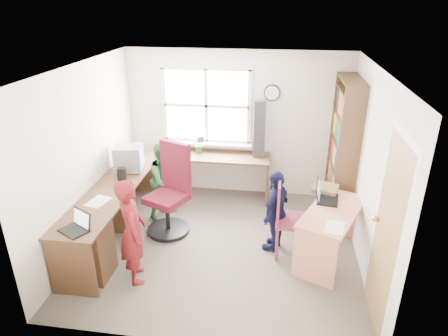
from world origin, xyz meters
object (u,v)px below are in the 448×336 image
person_red (132,231)px  laptop_right (324,196)px  person_green (165,180)px  swivel_chair (171,195)px  laptop_left (77,226)px  bookshelf (343,152)px  potted_plant (200,144)px  wooden_chair (288,216)px  person_navy (276,211)px  cd_tower (259,129)px  right_desk (332,224)px  l_desk (119,220)px  crt_monitor (129,158)px

person_red → laptop_right: bearing=-90.0°
laptop_right → person_green: 2.34m
swivel_chair → laptop_left: bearing=-94.4°
bookshelf → potted_plant: bookshelf is taller
wooden_chair → potted_plant: bearing=134.3°
person_navy → cd_tower: bearing=-145.1°
right_desk → l_desk: bearing=-151.9°
bookshelf → person_red: bearing=-142.0°
crt_monitor → person_navy: same height
right_desk → potted_plant: 2.56m
wooden_chair → person_red: 1.94m
l_desk → wooden_chair: wooden_chair is taller
wooden_chair → potted_plant: 2.13m
bookshelf → wooden_chair: size_ratio=2.00×
l_desk → cd_tower: cd_tower is taller
right_desk → person_red: person_red is taller
swivel_chair → person_navy: size_ratio=1.15×
bookshelf → swivel_chair: size_ratio=1.61×
laptop_right → person_navy: 0.66m
laptop_right → bookshelf: bearing=-10.5°
bookshelf → person_navy: bearing=-129.7°
l_desk → crt_monitor: 1.07m
laptop_left → cd_tower: size_ratio=0.43×
person_red → cd_tower: bearing=-53.8°
crt_monitor → person_navy: 2.30m
right_desk → laptop_right: size_ratio=3.39×
potted_plant → person_red: 2.34m
l_desk → wooden_chair: (2.17, 0.24, 0.11)m
laptop_right → person_navy: bearing=112.0°
right_desk → person_navy: person_navy is taller
swivel_chair → crt_monitor: (-0.71, 0.33, 0.38)m
crt_monitor → person_navy: bearing=-24.2°
bookshelf → person_red: bookshelf is taller
bookshelf → person_navy: 1.53m
bookshelf → person_green: (-2.61, -0.49, -0.41)m
right_desk → cd_tower: cd_tower is taller
wooden_chair → cd_tower: cd_tower is taller
l_desk → right_desk: bearing=4.7°
crt_monitor → l_desk: bearing=-88.5°
person_red → laptop_left: bearing=84.1°
crt_monitor → laptop_left: size_ratio=1.11×
bookshelf → person_red: 3.27m
crt_monitor → right_desk: bearing=-22.8°
l_desk → bookshelf: size_ratio=1.40×
wooden_chair → cd_tower: bearing=108.3°
l_desk → wooden_chair: bearing=6.3°
l_desk → person_green: bearing=70.6°
potted_plant → person_navy: 1.96m
cd_tower → person_green: 1.69m
laptop_right → laptop_left: bearing=121.6°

